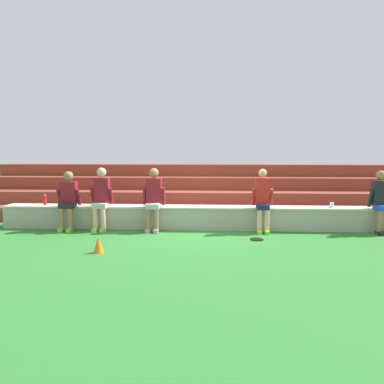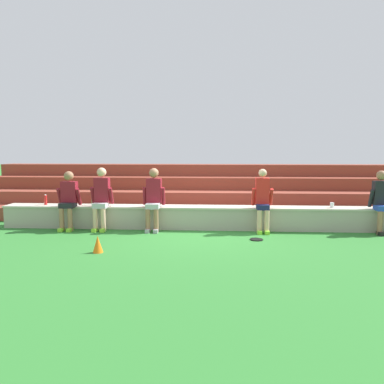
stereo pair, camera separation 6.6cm
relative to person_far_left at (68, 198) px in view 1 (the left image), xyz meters
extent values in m
plane|color=#2D752D|center=(3.05, 0.04, -0.76)|extent=(80.00, 80.00, 0.00)
cube|color=#A8A08E|center=(3.05, 0.30, -0.49)|extent=(9.40, 0.50, 0.54)
cube|color=#BCB39F|center=(3.05, 0.30, -0.24)|extent=(9.44, 0.54, 0.04)
cube|color=brown|center=(3.05, 1.23, -0.58)|extent=(12.89, 0.71, 0.36)
cube|color=brown|center=(3.05, 1.93, -0.40)|extent=(12.89, 0.71, 0.72)
cube|color=brown|center=(3.05, 2.64, -0.22)|extent=(12.89, 0.71, 1.08)
cube|color=brown|center=(3.05, 3.34, -0.04)|extent=(12.89, 0.71, 1.44)
cylinder|color=#996B4C|center=(-0.10, -0.19, -0.49)|extent=(0.11, 0.11, 0.54)
cylinder|color=#996B4C|center=(0.10, -0.19, -0.49)|extent=(0.11, 0.11, 0.54)
cube|color=#8CD833|center=(-0.10, -0.23, -0.72)|extent=(0.10, 0.22, 0.08)
cube|color=#8CD833|center=(0.10, -0.23, -0.72)|extent=(0.10, 0.22, 0.08)
cube|color=black|center=(0.00, -0.05, -0.17)|extent=(0.33, 0.34, 0.12)
cube|color=maroon|center=(0.00, 0.08, 0.14)|extent=(0.37, 0.20, 0.50)
sphere|color=#996B4C|center=(0.00, 0.08, 0.52)|extent=(0.23, 0.23, 0.23)
cylinder|color=maroon|center=(-0.23, 0.06, 0.03)|extent=(0.08, 0.24, 0.42)
cylinder|color=maroon|center=(0.23, 0.06, 0.03)|extent=(0.08, 0.23, 0.42)
cylinder|color=#DBAD89|center=(0.69, -0.17, -0.49)|extent=(0.11, 0.11, 0.54)
cylinder|color=#DBAD89|center=(0.88, -0.17, -0.49)|extent=(0.11, 0.11, 0.54)
cube|color=#8CD833|center=(0.69, -0.21, -0.72)|extent=(0.10, 0.22, 0.08)
cube|color=#8CD833|center=(0.88, -0.21, -0.72)|extent=(0.10, 0.22, 0.08)
cube|color=#B2B2B7|center=(0.79, -0.04, -0.17)|extent=(0.31, 0.32, 0.12)
cube|color=maroon|center=(0.79, 0.11, 0.18)|extent=(0.35, 0.20, 0.59)
sphere|color=#DBAD89|center=(0.79, 0.11, 0.61)|extent=(0.22, 0.22, 0.22)
cylinder|color=maroon|center=(0.56, 0.09, 0.05)|extent=(0.08, 0.21, 0.42)
cylinder|color=maroon|center=(1.01, 0.09, 0.05)|extent=(0.08, 0.24, 0.42)
cylinder|color=#996B4C|center=(1.94, -0.19, -0.49)|extent=(0.11, 0.11, 0.54)
cylinder|color=#996B4C|center=(2.13, -0.19, -0.49)|extent=(0.11, 0.11, 0.54)
cube|color=#99999E|center=(1.94, -0.23, -0.72)|extent=(0.10, 0.22, 0.08)
cube|color=#99999E|center=(2.13, -0.23, -0.72)|extent=(0.10, 0.22, 0.08)
cube|color=#B2B2B7|center=(2.03, -0.05, -0.17)|extent=(0.31, 0.34, 0.12)
cube|color=maroon|center=(2.03, 0.13, 0.17)|extent=(0.35, 0.20, 0.57)
sphere|color=#996B4C|center=(2.03, 0.13, 0.59)|extent=(0.23, 0.23, 0.23)
cylinder|color=maroon|center=(1.81, 0.11, 0.05)|extent=(0.08, 0.15, 0.43)
cylinder|color=maroon|center=(2.26, 0.11, 0.05)|extent=(0.08, 0.17, 0.43)
cylinder|color=#DBAD89|center=(4.49, -0.17, -0.49)|extent=(0.11, 0.11, 0.54)
cylinder|color=#DBAD89|center=(4.66, -0.17, -0.49)|extent=(0.11, 0.11, 0.54)
cube|color=#8CD833|center=(4.49, -0.21, -0.72)|extent=(0.10, 0.22, 0.08)
cube|color=#8CD833|center=(4.66, -0.21, -0.72)|extent=(0.10, 0.22, 0.08)
cube|color=#191E47|center=(4.57, -0.04, -0.17)|extent=(0.28, 0.33, 0.12)
cube|color=red|center=(4.57, 0.09, 0.19)|extent=(0.31, 0.20, 0.60)
sphere|color=#DBAD89|center=(4.57, 0.09, 0.60)|extent=(0.19, 0.19, 0.19)
cylinder|color=red|center=(4.37, 0.07, 0.05)|extent=(0.08, 0.22, 0.42)
cylinder|color=red|center=(4.78, 0.07, 0.05)|extent=(0.08, 0.25, 0.42)
cylinder|color=#996B4C|center=(7.16, -0.16, -0.49)|extent=(0.11, 0.11, 0.54)
cube|color=black|center=(7.16, -0.20, -0.72)|extent=(0.10, 0.22, 0.08)
cube|color=#2347B2|center=(7.24, -0.03, -0.17)|extent=(0.29, 0.31, 0.12)
cube|color=black|center=(7.24, 0.11, 0.16)|extent=(0.32, 0.20, 0.54)
sphere|color=#996B4C|center=(7.24, 0.11, 0.56)|extent=(0.22, 0.22, 0.22)
cylinder|color=black|center=(7.04, 0.09, 0.04)|extent=(0.08, 0.21, 0.42)
cylinder|color=red|center=(-0.71, 0.32, -0.10)|extent=(0.07, 0.07, 0.23)
cylinder|color=white|center=(-0.71, 0.32, 0.03)|extent=(0.04, 0.04, 0.02)
cylinder|color=green|center=(0.47, 0.35, -0.10)|extent=(0.06, 0.06, 0.23)
cylinder|color=black|center=(0.47, 0.35, 0.03)|extent=(0.04, 0.04, 0.02)
cylinder|color=white|center=(6.22, 0.25, -0.15)|extent=(0.09, 0.09, 0.13)
cylinder|color=black|center=(4.36, -0.79, -0.75)|extent=(0.28, 0.28, 0.02)
cone|color=orange|center=(1.32, -1.95, -0.60)|extent=(0.19, 0.19, 0.31)
camera|label=1|loc=(3.41, -8.54, 1.13)|focal=34.73mm
camera|label=2|loc=(3.47, -8.54, 1.13)|focal=34.73mm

